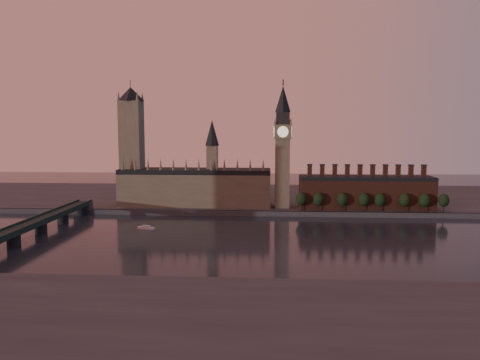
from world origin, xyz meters
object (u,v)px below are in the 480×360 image
Objects in this scene: westminster_bridge at (26,229)px; river_boat at (146,228)px; big_ben at (283,145)px; victoria_tower at (132,142)px.

river_boat is (67.09, 38.50, -6.46)m from westminster_bridge.
big_ben is at bearing 34.33° from westminster_bridge.
westminster_bridge reaches higher than river_boat.
big_ben reaches higher than westminster_bridge.
victoria_tower reaches higher than westminster_bridge.
river_boat is (-97.91, -74.20, -55.86)m from big_ben.
big_ben is 0.54× the size of westminster_bridge.
big_ben is at bearing -2.20° from victoria_tower.
big_ben is (130.00, -5.00, -2.26)m from victoria_tower.
victoria_tower is at bearing 177.80° from big_ben.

